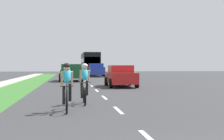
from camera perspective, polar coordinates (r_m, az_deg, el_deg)
The scene contains 9 objects.
ground_plane at distance 23.98m, azimuth -3.67°, elevation -2.80°, with size 120.00×120.00×0.00m, color #38383A.
grass_verge at distance 24.16m, azimuth -15.65°, elevation -2.79°, with size 2.47×70.00×0.01m, color #38722D.
lane_markings_center at distance 27.96m, azimuth -4.23°, elevation -2.28°, with size 0.12×53.49×0.01m.
cyclist_lead at distance 10.54m, azimuth -8.00°, elevation -2.95°, with size 0.42×1.72×1.58m.
cyclist_trailing at distance 12.55m, azimuth -4.90°, elevation -2.35°, with size 0.42×1.72×1.58m.
sedan_red at distance 22.83m, azimuth 1.54°, elevation -1.04°, with size 1.98×4.30×1.52m.
pickup_dark_green at distance 31.33m, azimuth -7.28°, elevation -0.45°, with size 2.22×5.10×1.64m.
suv_blue at distance 43.23m, azimuth -2.80°, elevation 0.05°, with size 2.15×4.70×1.79m.
bus_black at distance 52.65m, azimuth -3.94°, elevation 1.30°, with size 2.78×11.60×3.48m.
Camera 1 is at (-1.62, -3.88, 1.50)m, focal length 51.60 mm.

